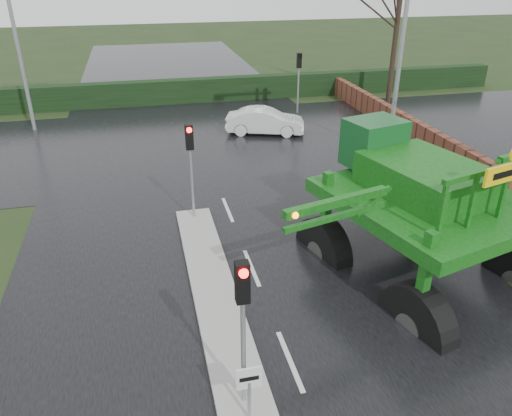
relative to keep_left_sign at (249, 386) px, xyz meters
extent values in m
plane|color=black|center=(1.30, 1.50, -1.06)|extent=(140.00, 140.00, 0.00)
cube|color=black|center=(1.30, 11.50, -1.05)|extent=(14.00, 80.00, 0.02)
cube|color=black|center=(1.30, 17.50, -1.05)|extent=(80.00, 12.00, 0.02)
cube|color=gray|center=(0.00, 4.50, -0.97)|extent=(1.20, 10.00, 0.16)
cube|color=black|center=(1.30, 25.50, -0.31)|extent=(44.00, 0.90, 1.50)
cube|color=#592D1E|center=(11.80, 17.50, -0.46)|extent=(0.40, 20.00, 1.20)
cylinder|color=gray|center=(0.00, 0.00, -0.41)|extent=(0.07, 0.07, 1.00)
cube|color=silver|center=(0.00, 0.00, 0.19)|extent=(0.50, 0.04, 0.50)
cube|color=black|center=(0.00, -0.02, 0.19)|extent=(0.38, 0.01, 0.10)
cylinder|color=gray|center=(0.00, 0.50, 0.69)|extent=(0.10, 0.10, 3.50)
cube|color=black|center=(0.00, 0.50, 2.04)|extent=(0.26, 0.22, 0.85)
sphere|color=#FF0C07|center=(0.00, 0.37, 2.32)|extent=(0.18, 0.18, 0.18)
cylinder|color=gray|center=(0.00, 9.00, 0.69)|extent=(0.10, 0.10, 3.50)
cube|color=black|center=(0.00, 9.00, 2.04)|extent=(0.26, 0.22, 0.85)
sphere|color=#FF0C07|center=(0.00, 8.87, 2.32)|extent=(0.18, 0.18, 0.18)
cylinder|color=gray|center=(7.80, 21.50, 0.69)|extent=(0.10, 0.10, 3.50)
cube|color=black|center=(7.80, 21.50, 2.04)|extent=(0.26, 0.22, 0.85)
sphere|color=#FF0C07|center=(7.80, 21.63, 2.32)|extent=(0.18, 0.18, 0.18)
cylinder|color=gray|center=(9.80, 13.50, 3.94)|extent=(0.20, 0.20, 10.00)
cylinder|color=gray|center=(-7.20, 21.50, 3.94)|extent=(0.20, 0.20, 10.00)
cylinder|color=black|center=(14.30, 22.50, 3.94)|extent=(0.32, 0.32, 10.00)
cylinder|color=black|center=(2.30, 3.43, 0.08)|extent=(1.19, 2.35, 2.27)
cylinder|color=#595B56|center=(2.30, 3.43, 0.08)|extent=(0.85, 0.94, 0.79)
cube|color=#0C470F|center=(2.30, 3.43, 1.49)|extent=(0.31, 0.31, 2.61)
cylinder|color=black|center=(6.24, 4.49, 0.08)|extent=(1.19, 2.35, 2.27)
cylinder|color=#595B56|center=(6.24, 4.49, 0.08)|extent=(0.85, 0.94, 0.79)
cube|color=#0C470F|center=(6.24, 4.49, 1.49)|extent=(0.31, 0.31, 2.61)
cylinder|color=black|center=(3.36, -0.51, 0.08)|extent=(1.19, 2.35, 2.27)
cylinder|color=#595B56|center=(3.36, -0.51, 0.08)|extent=(0.85, 0.94, 0.79)
cube|color=#0C470F|center=(3.36, -0.51, 1.49)|extent=(0.31, 0.31, 2.61)
cube|color=#0C470F|center=(4.80, 1.99, 2.23)|extent=(6.00, 6.49, 0.40)
cube|color=#0C470F|center=(4.74, 2.21, 2.85)|extent=(3.29, 3.93, 1.02)
cube|color=#124D20|center=(4.16, 4.40, 3.25)|extent=(1.99, 1.75, 1.47)
cube|color=#0C470F|center=(1.41, 0.61, 3.25)|extent=(2.90, 0.96, 0.20)
sphere|color=orange|center=(0.24, 0.18, 3.25)|extent=(0.16, 0.16, 0.16)
imported|color=silver|center=(4.89, 17.99, -1.06)|extent=(4.34, 2.63, 1.35)
camera|label=1|loc=(-1.48, -6.84, 7.29)|focal=35.00mm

